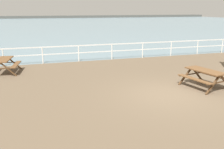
{
  "coord_description": "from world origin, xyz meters",
  "views": [
    {
      "loc": [
        -5.19,
        -8.51,
        3.36
      ],
      "look_at": [
        -2.19,
        0.86,
        0.8
      ],
      "focal_mm": 40.34,
      "sensor_mm": 36.0,
      "label": 1
    }
  ],
  "objects": [
    {
      "name": "picnic_table_near_right",
      "position": [
        1.97,
        0.44,
        0.58
      ],
      "size": [
        1.82,
        2.05,
        0.8
      ],
      "rotation": [
        0.0,
        0.0,
        1.76
      ],
      "color": "brown",
      "rests_on": "ground"
    },
    {
      "name": "picnic_table_mid_centre",
      "position": [
        -6.71,
        5.91,
        0.58
      ],
      "size": [
        1.75,
        1.99,
        0.8
      ],
      "rotation": [
        0.0,
        0.0,
        1.44
      ],
      "color": "brown",
      "rests_on": "ground"
    },
    {
      "name": "ground_plane",
      "position": [
        0.0,
        0.0,
        -0.1
      ],
      "size": [
        30.0,
        24.0,
        0.2
      ],
      "primitive_type": "cube",
      "color": "brown"
    },
    {
      "name": "distant_shoreline",
      "position": [
        0.0,
        95.75,
        0.0
      ],
      "size": [
        142.0,
        6.0,
        1.8
      ],
      "primitive_type": "cube",
      "color": "#4C4C47",
      "rests_on": "ground"
    },
    {
      "name": "seaward_railing",
      "position": [
        -0.0,
        7.75,
        0.76
      ],
      "size": [
        23.07,
        0.07,
        1.08
      ],
      "color": "white",
      "rests_on": "ground"
    },
    {
      "name": "sea_band",
      "position": [
        0.0,
        52.75,
        0.0
      ],
      "size": [
        142.0,
        90.0,
        0.01
      ],
      "primitive_type": "cube",
      "color": "gray",
      "rests_on": "ground"
    }
  ]
}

